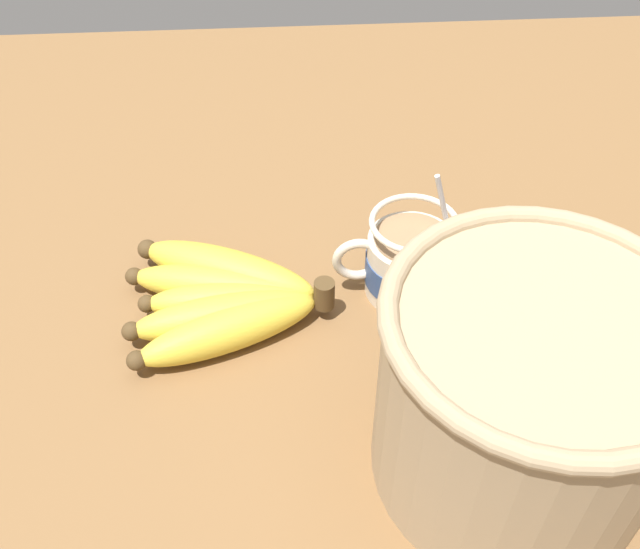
% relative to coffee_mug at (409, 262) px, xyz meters
% --- Properties ---
extents(table, '(1.26, 1.26, 0.03)m').
position_rel_coffee_mug_xyz_m(table, '(0.09, 0.03, -0.05)').
color(table, brown).
rests_on(table, ground).
extents(coffee_mug, '(0.13, 0.09, 0.14)m').
position_rel_coffee_mug_xyz_m(coffee_mug, '(0.00, 0.00, 0.00)').
color(coffee_mug, beige).
rests_on(coffee_mug, table).
extents(banana_bunch, '(0.20, 0.18, 0.04)m').
position_rel_coffee_mug_xyz_m(banana_bunch, '(0.18, 0.02, -0.02)').
color(banana_bunch, '#4C381E').
rests_on(banana_bunch, table).
extents(woven_basket, '(0.23, 0.23, 0.18)m').
position_rel_coffee_mug_xyz_m(woven_basket, '(-0.05, 0.20, 0.06)').
color(woven_basket, tan).
rests_on(woven_basket, table).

